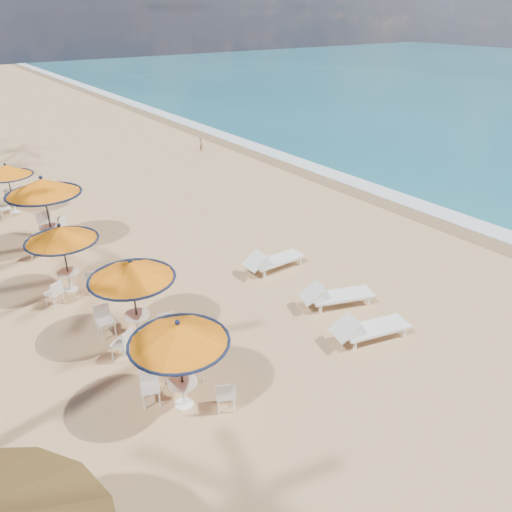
{
  "coord_description": "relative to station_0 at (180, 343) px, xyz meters",
  "views": [
    {
      "loc": [
        -8.38,
        -7.49,
        7.77
      ],
      "look_at": [
        -0.79,
        3.22,
        1.2
      ],
      "focal_mm": 35.0,
      "sensor_mm": 36.0,
      "label": 1
    }
  ],
  "objects": [
    {
      "name": "lounger_mid",
      "position": [
        5.42,
        1.05,
        -1.25
      ],
      "size": [
        2.25,
        1.35,
        0.77
      ],
      "rotation": [
        0.0,
        0.0,
        -0.34
      ],
      "color": "white",
      "rests_on": "ground"
    },
    {
      "name": "lounger_far",
      "position": [
        5.28,
        3.85,
        -1.26
      ],
      "size": [
        2.14,
        0.69,
        0.77
      ],
      "rotation": [
        0.0,
        0.0,
        0.01
      ],
      "color": "white",
      "rests_on": "ground"
    },
    {
      "name": "station_3",
      "position": [
        -0.09,
        9.89,
        0.34
      ],
      "size": [
        2.55,
        2.55,
        2.66
      ],
      "color": "black",
      "rests_on": "ground"
    },
    {
      "name": "station_2",
      "position": [
        -0.53,
        6.31,
        0.07
      ],
      "size": [
        2.12,
        2.12,
        2.21
      ],
      "color": "black",
      "rests_on": "ground"
    },
    {
      "name": "person",
      "position": [
        10.93,
        18.43,
        -1.19
      ],
      "size": [
        0.25,
        0.34,
        0.85
      ],
      "primitive_type": "imported",
      "rotation": [
        0.0,
        0.0,
        1.42
      ],
      "color": "#8F6649",
      "rests_on": "ground"
    },
    {
      "name": "lounger_near",
      "position": [
        4.98,
        -0.65,
        -1.25
      ],
      "size": [
        2.23,
        1.15,
        0.77
      ],
      "rotation": [
        0.0,
        0.0,
        -0.24
      ],
      "color": "white",
      "rests_on": "ground"
    },
    {
      "name": "ground",
      "position": [
        4.84,
        -0.18,
        -1.61
      ],
      "size": [
        160.0,
        160.0,
        0.0
      ],
      "primitive_type": "plane",
      "color": "tan",
      "rests_on": "ground"
    },
    {
      "name": "wetsand_band",
      "position": [
        13.24,
        9.82,
        -1.61
      ],
      "size": [
        1.4,
        140.0,
        0.02
      ],
      "primitive_type": "cube",
      "color": "olive",
      "rests_on": "ground"
    },
    {
      "name": "foam_strip",
      "position": [
        14.14,
        9.82,
        -1.61
      ],
      "size": [
        1.2,
        140.0,
        0.04
      ],
      "primitive_type": "cube",
      "color": "white",
      "rests_on": "ground"
    },
    {
      "name": "station_4",
      "position": [
        -0.45,
        14.31,
        -0.06
      ],
      "size": [
        2.04,
        2.04,
        2.12
      ],
      "color": "black",
      "rests_on": "ground"
    },
    {
      "name": "station_0",
      "position": [
        0.0,
        0.0,
        0.0
      ],
      "size": [
        2.12,
        2.12,
        2.21
      ],
      "color": "black",
      "rests_on": "ground"
    },
    {
      "name": "station_1",
      "position": [
        0.16,
        2.91,
        0.06
      ],
      "size": [
        2.19,
        2.19,
        2.28
      ],
      "color": "black",
      "rests_on": "ground"
    }
  ]
}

